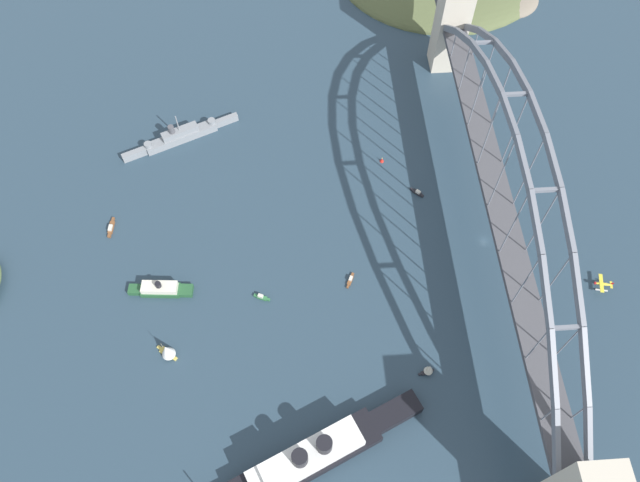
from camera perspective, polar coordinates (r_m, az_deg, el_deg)
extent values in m
plane|color=#283D4C|center=(303.48, 15.08, 0.05)|extent=(1400.00, 1400.00, 0.00)
cube|color=beige|center=(357.18, 12.20, 19.31)|extent=(15.09, 16.13, 58.05)
cube|color=#47474C|center=(279.52, 16.43, 3.15)|extent=(225.19, 12.22, 2.40)
cube|color=slate|center=(236.90, 23.74, -17.15)|extent=(25.14, 1.80, 19.29)
cube|color=slate|center=(228.92, 23.48, -10.65)|extent=(24.83, 1.80, 15.78)
cube|color=slate|center=(227.15, 22.90, -4.20)|extent=(24.46, 1.80, 12.25)
cube|color=slate|center=(231.17, 22.03, 1.76)|extent=(24.02, 1.80, 8.68)
cube|color=slate|center=(240.37, 20.91, 6.92)|extent=(23.53, 1.80, 5.04)
cube|color=slate|center=(254.01, 19.62, 11.10)|extent=(23.53, 1.80, 5.04)
cube|color=slate|center=(271.42, 18.21, 14.28)|extent=(24.02, 1.80, 8.68)
cube|color=slate|center=(292.08, 16.75, 16.53)|extent=(24.46, 1.80, 12.25)
cube|color=slate|center=(315.61, 15.30, 17.97)|extent=(24.83, 1.80, 15.78)
cube|color=slate|center=(341.77, 13.89, 18.72)|extent=(25.14, 1.80, 19.29)
cube|color=slate|center=(232.76, 21.19, -17.62)|extent=(25.14, 1.80, 19.29)
cube|color=slate|center=(224.64, 20.91, -11.01)|extent=(24.83, 1.80, 15.78)
cube|color=slate|center=(222.83, 20.33, -4.44)|extent=(24.46, 1.80, 12.25)
cube|color=slate|center=(226.93, 19.49, 1.64)|extent=(24.02, 1.80, 8.68)
cube|color=slate|center=(236.29, 18.44, 6.89)|extent=(23.53, 1.80, 5.04)
cube|color=slate|center=(250.15, 17.23, 11.13)|extent=(23.53, 1.80, 5.04)
cube|color=slate|center=(267.82, 15.93, 14.34)|extent=(24.02, 1.80, 8.68)
cube|color=slate|center=(288.73, 14.60, 16.60)|extent=(24.46, 1.80, 12.25)
cube|color=slate|center=(312.51, 13.27, 18.04)|extent=(24.83, 1.80, 15.78)
cube|color=slate|center=(338.92, 12.01, 18.78)|extent=(25.14, 1.80, 19.29)
cube|color=slate|center=(224.66, 21.99, -7.49)|extent=(1.40, 10.99, 1.40)
cube|color=slate|center=(232.67, 20.29, 4.49)|extent=(1.40, 10.99, 1.40)
cube|color=slate|center=(260.04, 17.79, 12.91)|extent=(1.40, 10.99, 1.40)
cube|color=slate|center=(301.55, 15.00, 17.45)|extent=(1.40, 10.99, 1.40)
cube|color=slate|center=(354.10, 12.33, 18.97)|extent=(1.40, 10.99, 1.40)
cylinder|color=slate|center=(238.61, 23.03, -14.46)|extent=(0.56, 0.56, 15.49)
cylinder|color=slate|center=(234.50, 20.52, -14.87)|extent=(0.56, 0.56, 15.49)
cylinder|color=slate|center=(239.08, 22.10, -8.73)|extent=(0.56, 0.56, 28.48)
cylinder|color=slate|center=(234.98, 19.62, -9.03)|extent=(0.56, 0.56, 28.48)
cylinder|color=slate|center=(243.51, 21.07, -3.29)|extent=(0.56, 0.56, 37.75)
cylinder|color=slate|center=(239.49, 18.65, -3.49)|extent=(0.56, 0.56, 37.75)
cylinder|color=slate|center=(251.60, 19.98, 1.69)|extent=(0.56, 0.56, 43.32)
cylinder|color=slate|center=(247.70, 17.62, 1.57)|extent=(0.56, 0.56, 43.32)
cylinder|color=slate|center=(262.93, 18.84, 6.08)|extent=(0.56, 0.56, 45.17)
cylinder|color=slate|center=(259.21, 16.56, 6.03)|extent=(0.56, 0.56, 45.17)
cylinder|color=slate|center=(277.10, 17.68, 9.83)|extent=(0.56, 0.56, 43.32)
cylinder|color=slate|center=(273.57, 15.48, 9.83)|extent=(0.56, 0.56, 43.32)
cylinder|color=slate|center=(293.72, 16.53, 12.95)|extent=(0.56, 0.56, 37.75)
cylinder|color=slate|center=(290.39, 14.42, 12.98)|extent=(0.56, 0.56, 37.75)
cylinder|color=slate|center=(312.44, 15.40, 15.49)|extent=(0.56, 0.56, 28.48)
cylinder|color=slate|center=(309.31, 13.38, 15.53)|extent=(0.56, 0.56, 28.48)
cylinder|color=slate|center=(332.98, 14.30, 17.48)|extent=(0.56, 0.56, 15.49)
cylinder|color=slate|center=(330.05, 12.38, 17.53)|extent=(0.56, 0.56, 15.49)
cube|color=black|center=(253.28, -1.33, -19.86)|extent=(37.87, 61.77, 5.91)
cube|color=black|center=(259.37, 7.06, -15.56)|extent=(16.76, 22.45, 5.91)
cube|color=white|center=(247.66, -1.35, -19.61)|extent=(29.67, 46.89, 5.55)
cube|color=white|center=(242.79, -4.22, -20.74)|extent=(13.65, 13.52, 3.20)
cylinder|color=black|center=(241.50, -1.90, -19.57)|extent=(6.24, 6.24, 6.71)
cylinder|color=black|center=(242.37, 0.40, -18.45)|extent=(6.24, 6.24, 6.71)
cube|color=gray|center=(335.98, -12.80, 9.44)|extent=(20.49, 37.69, 4.31)
cube|color=gray|center=(339.34, -8.72, 11.07)|extent=(7.44, 12.82, 4.31)
cube|color=gray|center=(334.57, -16.90, 7.74)|extent=(7.90, 13.03, 4.31)
cube|color=gray|center=(333.02, -12.93, 9.88)|extent=(11.80, 19.52, 3.68)
cylinder|color=gray|center=(335.69, -10.08, 10.93)|extent=(3.96, 3.96, 2.20)
cylinder|color=gray|center=(332.38, -15.75, 8.63)|extent=(3.96, 3.96, 2.20)
cylinder|color=gray|center=(328.02, -13.17, 10.65)|extent=(0.60, 0.60, 10.00)
cylinder|color=#4C4C51|center=(329.71, -13.70, 10.08)|extent=(3.11, 3.11, 4.40)
cube|color=#23512D|center=(288.18, -14.63, -4.45)|extent=(8.28, 18.03, 2.63)
cube|color=#23512D|center=(291.44, -16.85, -4.36)|extent=(5.26, 6.22, 2.63)
cube|color=#23512D|center=(285.37, -12.36, -4.54)|extent=(6.21, 6.30, 2.63)
cube|color=beige|center=(285.76, -14.75, -4.20)|extent=(7.14, 16.49, 2.95)
cylinder|color=black|center=(283.45, -14.87, -3.96)|extent=(2.73, 2.73, 2.40)
cylinder|color=#B7B7B2|center=(308.05, 24.76, -4.18)|extent=(1.98, 5.50, 0.90)
cylinder|color=#B7B7B2|center=(309.74, 24.70, -3.57)|extent=(1.98, 5.50, 0.90)
cylinder|color=maroon|center=(307.12, 24.84, -4.08)|extent=(0.14, 0.14, 1.39)
cylinder|color=maroon|center=(308.81, 24.78, -3.48)|extent=(0.14, 0.14, 1.39)
ellipsoid|color=gold|center=(306.86, 24.90, -3.66)|extent=(2.93, 8.15, 1.33)
cylinder|color=maroon|center=(305.57, 24.27, -3.59)|extent=(1.40, 1.04, 1.26)
cube|color=gold|center=(306.04, 24.77, -3.59)|extent=(9.61, 3.58, 0.20)
cube|color=gold|center=(308.04, 25.52, -3.71)|extent=(3.74, 1.81, 0.12)
cube|color=maroon|center=(307.00, 25.61, -3.60)|extent=(0.34, 1.10, 1.50)
cube|color=#2D6B3D|center=(279.28, -5.44, -5.27)|extent=(3.51, 4.98, 1.25)
cube|color=#2D6B3D|center=(278.60, -4.85, -5.46)|extent=(1.55, 1.82, 1.25)
cube|color=#2D6B3D|center=(280.00, -6.02, -5.09)|extent=(1.74, 1.90, 1.25)
cube|color=beige|center=(278.23, -5.57, -5.12)|extent=(2.28, 2.71, 1.38)
cube|color=brown|center=(313.00, -18.89, 1.20)|extent=(6.90, 2.72, 1.23)
cube|color=brown|center=(315.24, -18.74, 1.90)|extent=(2.34, 1.37, 1.23)
cube|color=brown|center=(310.80, -19.05, 0.50)|extent=(2.36, 1.60, 1.23)
cube|color=beige|center=(311.68, -18.98, 1.18)|extent=(3.51, 2.00, 1.02)
cube|color=brown|center=(282.33, 2.83, -3.70)|extent=(5.17, 3.57, 1.06)
cube|color=brown|center=(280.89, 2.62, -4.26)|extent=(1.88, 1.53, 1.06)
cube|color=brown|center=(283.79, 3.05, -3.15)|extent=(1.95, 1.70, 1.06)
cube|color=beige|center=(281.70, 2.88, -3.50)|extent=(2.80, 2.25, 0.95)
cube|color=black|center=(311.60, 9.02, 4.49)|extent=(4.69, 4.78, 1.06)
cube|color=black|center=(312.39, 8.55, 4.80)|extent=(1.88, 1.89, 1.06)
cube|color=black|center=(310.84, 9.48, 4.18)|extent=(2.04, 2.05, 1.06)
cube|color=beige|center=(310.52, 9.13, 4.56)|extent=(2.78, 2.80, 1.25)
cube|color=black|center=(268.79, 9.86, -11.97)|extent=(2.72, 4.50, 1.02)
cube|color=black|center=(268.09, 9.30, -12.16)|extent=(1.10, 1.55, 1.02)
cube|color=black|center=(269.52, 10.41, -11.77)|extent=(1.26, 1.59, 1.02)
cylinder|color=tan|center=(264.96, 9.92, -11.71)|extent=(0.16, 0.16, 7.00)
cone|color=silver|center=(265.60, 10.15, -11.65)|extent=(4.68, 4.68, 5.60)
cube|color=gold|center=(276.04, -14.08, -10.09)|extent=(6.29, 6.91, 0.77)
cube|color=gold|center=(277.72, -14.74, -9.60)|extent=(2.38, 2.52, 0.77)
cube|color=gold|center=(274.41, -13.42, -10.59)|extent=(2.59, 2.68, 0.77)
cylinder|color=tan|center=(271.41, -14.40, -9.63)|extent=(0.16, 0.16, 9.90)
cone|color=white|center=(271.12, -14.09, -9.88)|extent=(8.23, 8.23, 7.92)
cone|color=red|center=(321.03, 5.79, 7.52)|extent=(2.20, 2.20, 2.20)
sphere|color=#F2E566|center=(319.94, 5.82, 7.68)|extent=(0.50, 0.50, 0.50)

